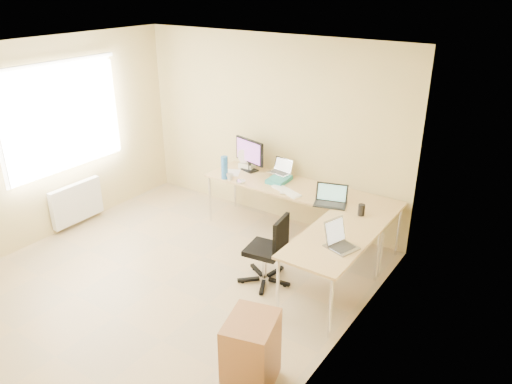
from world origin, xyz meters
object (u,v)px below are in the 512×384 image
Objects in this scene: desk_fan at (245,159)px; laptop_black at (331,196)px; cabinet at (251,353)px; mug at (230,177)px; water_bottle at (224,168)px; keyboard at (286,191)px; laptop_center at (280,167)px; laptop_return at (342,238)px; monitor at (250,155)px; desk_main at (298,213)px; desk_return at (331,269)px; office_chair at (265,243)px.

laptop_black is at bearing -12.34° from desk_fan.
desk_fan is 0.40× the size of cabinet.
water_bottle is at bearing 180.00° from mug.
laptop_black is 0.81× the size of keyboard.
laptop_center is 3.12× the size of mug.
water_bottle is at bearing 87.64° from laptop_return.
monitor is at bearing 110.18° from cabinet.
laptop_black is 1.14× the size of laptop_return.
monitor is 0.16m from desk_fan.
laptop_center is 0.45× the size of cabinet.
mug is at bearing -126.70° from laptop_center.
keyboard is at bearing -38.37° from laptop_center.
laptop_center is 0.70m from mug.
water_bottle is (-0.09, 0.00, 0.11)m from mug.
desk_main is 2.04× the size of desk_return.
laptop_black is 0.57× the size of cabinet.
laptop_center is at bearing 152.44° from keyboard.
desk_return is at bearing -27.82° from desk_fan.
laptop_return is at bearing -28.07° from desk_fan.
desk_fan is at bearing 124.21° from office_chair.
desk_fan reaches higher than office_chair.
keyboard is 0.84m from mug.
desk_return is 1.50× the size of office_chair.
desk_fan is 2.50m from laptop_return.
monitor is 0.81× the size of cabinet.
mug is at bearing 159.57° from desk_return.
keyboard is at bearing -8.62° from monitor.
desk_fan reaches higher than desk_return.
cabinet is (1.91, -2.24, -0.42)m from mug.
laptop_center is (-0.41, 0.17, 0.52)m from desk_main.
desk_fan reaches higher than mug.
monitor is 0.49m from laptop_center.
desk_main is at bearing -7.86° from desk_fan.
laptop_center is 1.13× the size of desk_fan.
monitor reaches higher than mug.
desk_main is 27.36× the size of mug.
water_bottle is at bearing -86.07° from desk_fan.
cabinet is (0.79, -1.40, -0.14)m from office_chair.
water_bottle is 0.48× the size of cabinet.
monitor reaches higher than water_bottle.
keyboard is 4.91× the size of mug.
laptop_return is at bearing -15.86° from keyboard.
laptop_center reaches higher than mug.
mug reaches higher than keyboard.
laptop_center is 0.94× the size of water_bottle.
cabinet is (1.40, -2.71, -0.52)m from laptop_center.
laptop_center is (0.49, 0.03, -0.08)m from monitor.
desk_main is 4.87× the size of monitor.
laptop_black is (-0.41, 0.76, 0.49)m from desk_return.
desk_main is 0.79m from laptop_black.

